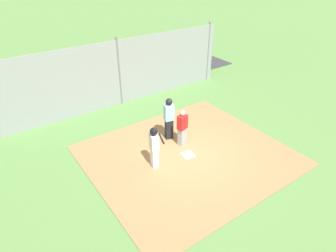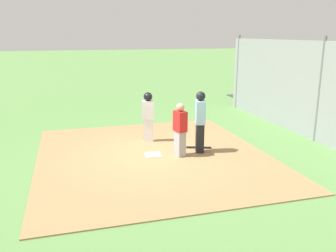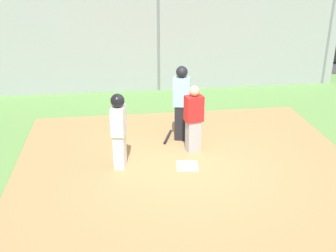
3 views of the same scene
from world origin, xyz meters
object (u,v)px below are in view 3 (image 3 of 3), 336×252
(catcher, at_px, (194,118))
(umpire, at_px, (181,102))
(parked_car_blue, at_px, (82,52))
(home_plate, at_px, (187,166))
(runner, at_px, (119,127))
(parked_car_dark, at_px, (287,46))
(baseball_bat, at_px, (168,137))
(parked_car_white, at_px, (137,52))

(catcher, distance_m, umpire, 0.70)
(parked_car_blue, bearing_deg, home_plate, -64.60)
(runner, height_order, parked_car_dark, runner)
(catcher, xyz_separation_m, runner, (1.64, 0.54, 0.12))
(catcher, distance_m, baseball_bat, 1.17)
(umpire, bearing_deg, baseball_bat, -93.55)
(runner, bearing_deg, parked_car_dark, 63.41)
(parked_car_dark, bearing_deg, baseball_bat, 52.49)
(home_plate, height_order, umpire, umpire)
(umpire, distance_m, parked_car_white, 7.12)
(umpire, height_order, parked_car_white, umpire)
(baseball_bat, relative_size, parked_car_blue, 0.17)
(catcher, bearing_deg, runner, -85.08)
(catcher, distance_m, parked_car_blue, 8.47)
(baseball_bat, distance_m, parked_car_dark, 9.32)
(umpire, distance_m, parked_car_blue, 7.80)
(runner, distance_m, parked_car_blue, 8.59)
(runner, relative_size, parked_car_white, 0.37)
(parked_car_dark, bearing_deg, home_plate, 58.66)
(parked_car_white, bearing_deg, parked_car_dark, 175.41)
(catcher, distance_m, parked_car_dark, 9.62)
(umpire, height_order, parked_car_blue, umpire)
(home_plate, bearing_deg, runner, -7.64)
(umpire, height_order, runner, umpire)
(baseball_bat, height_order, parked_car_blue, parked_car_blue)
(home_plate, xyz_separation_m, parked_car_blue, (2.67, -8.68, 0.57))
(home_plate, bearing_deg, baseball_bat, -81.51)
(runner, relative_size, parked_car_dark, 0.38)
(parked_car_dark, xyz_separation_m, parked_car_blue, (8.36, -0.02, 0.00))
(home_plate, relative_size, parked_car_blue, 0.10)
(catcher, distance_m, runner, 1.73)
(home_plate, bearing_deg, parked_car_blue, -72.91)
(parked_car_dark, distance_m, parked_car_white, 6.21)
(parked_car_white, bearing_deg, umpire, 88.53)
(parked_car_blue, bearing_deg, baseball_bat, -62.91)
(home_plate, bearing_deg, parked_car_dark, -123.32)
(baseball_bat, distance_m, parked_car_white, 7.02)
(parked_car_dark, distance_m, parked_car_blue, 8.36)
(parked_car_blue, bearing_deg, parked_car_white, 2.98)
(parked_car_blue, bearing_deg, catcher, -61.50)
(catcher, xyz_separation_m, baseball_bat, (0.48, -0.76, -0.76))
(parked_car_dark, bearing_deg, runner, 52.10)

